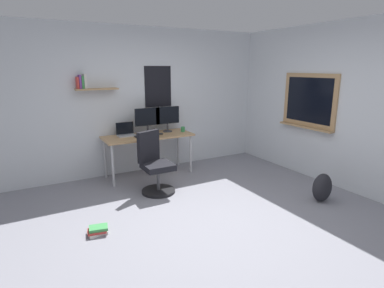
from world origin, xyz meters
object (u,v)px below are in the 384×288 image
(desk, at_px, (148,139))
(monitor_primary, at_px, (148,119))
(keyboard, at_px, (146,136))
(computer_mouse, at_px, (160,134))
(monitor_secondary, at_px, (167,117))
(laptop, at_px, (126,133))
(office_chair, at_px, (155,166))
(book_stack_on_floor, at_px, (98,230))
(coffee_mug, at_px, (183,129))
(backpack, at_px, (322,188))

(desk, height_order, monitor_primary, monitor_primary)
(keyboard, xyz_separation_m, computer_mouse, (0.28, -0.00, 0.01))
(desk, xyz_separation_m, monitor_secondary, (0.43, 0.10, 0.34))
(monitor_secondary, distance_m, keyboard, 0.60)
(desk, xyz_separation_m, keyboard, (-0.08, -0.08, 0.08))
(computer_mouse, bearing_deg, laptop, 157.49)
(office_chair, bearing_deg, computer_mouse, 59.91)
(desk, bearing_deg, monitor_secondary, 13.39)
(monitor_primary, xyz_separation_m, monitor_secondary, (0.39, 0.00, 0.00))
(book_stack_on_floor, bearing_deg, coffee_mug, 39.28)
(monitor_secondary, relative_size, computer_mouse, 4.46)
(monitor_secondary, bearing_deg, monitor_primary, 180.00)
(backpack, bearing_deg, computer_mouse, 125.34)
(keyboard, bearing_deg, laptop, 139.92)
(monitor_primary, relative_size, backpack, 1.10)
(desk, xyz_separation_m, computer_mouse, (0.20, -0.08, 0.09))
(desk, height_order, office_chair, office_chair)
(monitor_secondary, bearing_deg, keyboard, -160.32)
(desk, distance_m, monitor_secondary, 0.56)
(monitor_secondary, height_order, coffee_mug, monitor_secondary)
(desk, bearing_deg, keyboard, -134.58)
(office_chair, height_order, backpack, office_chair)
(laptop, distance_m, coffee_mug, 1.04)
(computer_mouse, bearing_deg, book_stack_on_floor, -133.76)
(office_chair, xyz_separation_m, coffee_mug, (0.87, 0.74, 0.38))
(desk, relative_size, laptop, 5.01)
(book_stack_on_floor, bearing_deg, keyboard, 52.12)
(office_chair, distance_m, book_stack_on_floor, 1.45)
(laptop, bearing_deg, monitor_primary, -7.08)
(office_chair, bearing_deg, book_stack_on_floor, -141.46)
(office_chair, xyz_separation_m, monitor_primary, (0.23, 0.87, 0.60))
(desk, bearing_deg, office_chair, -104.32)
(desk, distance_m, computer_mouse, 0.23)
(computer_mouse, relative_size, backpack, 0.25)
(computer_mouse, bearing_deg, backpack, -54.66)
(desk, distance_m, backpack, 2.92)
(desk, height_order, coffee_mug, coffee_mug)
(backpack, relative_size, book_stack_on_floor, 1.65)
(laptop, relative_size, monitor_secondary, 0.67)
(office_chair, bearing_deg, monitor_primary, 74.89)
(book_stack_on_floor, bearing_deg, monitor_secondary, 45.36)
(computer_mouse, distance_m, coffee_mug, 0.48)
(office_chair, distance_m, laptop, 1.00)
(laptop, xyz_separation_m, keyboard, (0.27, -0.23, -0.04))
(laptop, xyz_separation_m, coffee_mug, (1.03, -0.18, -0.01))
(book_stack_on_floor, bearing_deg, laptop, 62.24)
(desk, distance_m, monitor_primary, 0.36)
(laptop, distance_m, monitor_primary, 0.45)
(monitor_primary, bearing_deg, monitor_secondary, 0.00)
(coffee_mug, bearing_deg, book_stack_on_floor, -140.72)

